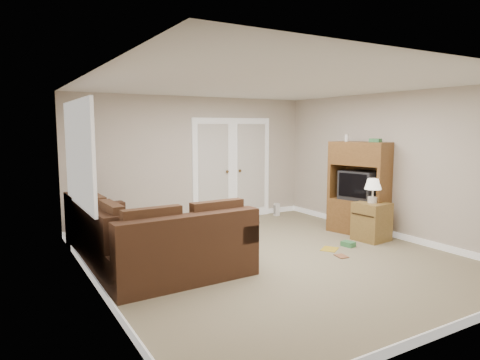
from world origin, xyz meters
TOP-DOWN VIEW (x-y plane):
  - floor at (0.00, 0.00)m, footprint 5.50×5.50m
  - ceiling at (0.00, 0.00)m, footprint 5.00×5.50m
  - wall_left at (-2.50, 0.00)m, footprint 0.02×5.50m
  - wall_right at (2.50, 0.00)m, footprint 0.02×5.50m
  - wall_back at (0.00, 2.75)m, footprint 5.00×0.02m
  - wall_front at (0.00, -2.75)m, footprint 5.00×0.02m
  - baseboards at (0.00, 0.00)m, footprint 5.00×5.50m
  - french_doors at (0.85, 2.71)m, footprint 1.80×0.05m
  - window_left at (-2.46, 1.00)m, footprint 0.05×1.92m
  - sectional_sofa at (-1.79, 0.58)m, footprint 1.99×2.85m
  - coffee_table at (-0.51, 0.67)m, footprint 0.74×1.14m
  - tv_armoire at (2.20, 0.44)m, footprint 0.80×1.14m
  - side_cabinet at (2.00, -0.02)m, footprint 0.55×0.55m
  - space_heater at (1.80, 2.45)m, footprint 0.11×0.09m
  - floor_magazine at (1.02, -0.08)m, footprint 0.38×0.36m
  - floor_greenbox at (1.39, -0.11)m, footprint 0.18×0.22m
  - floor_book at (0.83, -0.45)m, footprint 0.18×0.23m

SIDE VIEW (x-z plane):
  - floor at x=0.00m, z-range 0.00..0.00m
  - floor_magazine at x=1.02m, z-range 0.00..0.01m
  - floor_book at x=0.83m, z-range 0.00..0.02m
  - floor_greenbox at x=1.39m, z-range 0.00..0.08m
  - baseboards at x=0.00m, z-range 0.00..0.10m
  - space_heater at x=1.80m, z-range 0.00..0.27m
  - coffee_table at x=-0.51m, z-range -0.12..0.59m
  - sectional_sofa at x=-1.79m, z-range -0.09..0.78m
  - side_cabinet at x=2.00m, z-range -0.15..0.90m
  - tv_armoire at x=2.20m, z-range -0.05..1.72m
  - french_doors at x=0.85m, z-range -0.03..2.10m
  - wall_left at x=-2.50m, z-range 0.00..2.50m
  - wall_right at x=2.50m, z-range 0.00..2.50m
  - wall_back at x=0.00m, z-range 0.00..2.50m
  - wall_front at x=0.00m, z-range 0.00..2.50m
  - window_left at x=-2.46m, z-range 0.84..2.26m
  - ceiling at x=0.00m, z-range 2.49..2.51m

